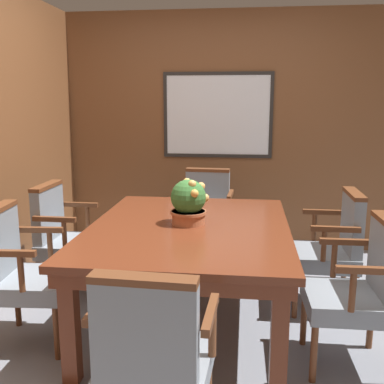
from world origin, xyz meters
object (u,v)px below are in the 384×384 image
at_px(chair_left_near, 21,269).
at_px(chair_head_far, 205,213).
at_px(chair_right_near, 360,287).
at_px(chair_left_far, 65,235).
at_px(chair_right_far, 333,245).
at_px(potted_plant, 189,202).
at_px(dining_table, 189,237).
at_px(chair_head_near, 153,355).

bearing_deg(chair_left_near, chair_head_far, -37.37).
xyz_separation_m(chair_right_near, chair_left_far, (-2.12, 0.78, 0.00)).
relative_size(chair_left_far, chair_left_near, 1.00).
bearing_deg(chair_left_near, chair_right_far, -74.74).
bearing_deg(potted_plant, chair_left_far, 161.85).
height_order(dining_table, chair_head_far, chair_head_far).
bearing_deg(potted_plant, dining_table, -75.84).
height_order(chair_head_far, chair_right_near, same).
xyz_separation_m(chair_right_far, potted_plant, (-1.04, -0.33, 0.38)).
bearing_deg(potted_plant, chair_left_near, -158.20).
relative_size(chair_right_far, potted_plant, 2.87).
height_order(chair_left_near, potted_plant, potted_plant).
height_order(chair_head_far, chair_left_near, same).
xyz_separation_m(dining_table, chair_right_far, (1.03, 0.36, -0.14)).
height_order(chair_head_near, potted_plant, potted_plant).
distance_m(chair_right_near, potted_plant, 1.21).
bearing_deg(potted_plant, chair_right_near, -22.09).
bearing_deg(chair_head_far, chair_left_near, -119.71).
distance_m(chair_left_near, chair_right_far, 2.20).
relative_size(chair_right_near, chair_left_far, 1.00).
height_order(dining_table, chair_left_far, chair_left_far).
relative_size(chair_right_near, potted_plant, 2.87).
height_order(chair_right_near, chair_left_near, same).
distance_m(dining_table, chair_head_near, 1.25).
distance_m(chair_head_far, chair_head_near, 2.47).
bearing_deg(dining_table, chair_left_near, -160.01).
relative_size(dining_table, chair_head_near, 1.90).
bearing_deg(potted_plant, chair_head_near, -89.49).
relative_size(dining_table, chair_head_far, 1.90).
relative_size(dining_table, chair_right_far, 1.90).
height_order(dining_table, potted_plant, potted_plant).
xyz_separation_m(dining_table, chair_head_far, (-0.00, 1.22, -0.14)).
xyz_separation_m(dining_table, chair_head_near, (0.00, -1.24, -0.14)).
relative_size(dining_table, chair_left_far, 1.90).
bearing_deg(dining_table, chair_head_far, 90.01).
relative_size(chair_right_near, chair_left_near, 1.00).
height_order(dining_table, chair_head_near, chair_head_near).
xyz_separation_m(dining_table, chair_left_far, (-1.06, 0.38, -0.14)).
distance_m(dining_table, chair_left_far, 1.14).
bearing_deg(chair_left_far, dining_table, -108.80).
xyz_separation_m(chair_head_far, chair_head_near, (0.00, -2.47, 0.00)).
xyz_separation_m(dining_table, chair_right_near, (1.05, -0.40, -0.14)).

